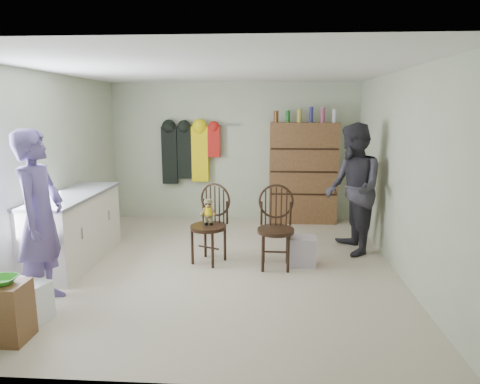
# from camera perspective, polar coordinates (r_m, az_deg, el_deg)

# --- Properties ---
(ground_plane) EXTENTS (5.00, 5.00, 0.00)m
(ground_plane) POSITION_cam_1_polar(r_m,az_deg,el_deg) (5.75, -2.65, -9.69)
(ground_plane) COLOR beige
(ground_plane) RESTS_ON ground
(room_walls) EXTENTS (5.00, 5.00, 5.00)m
(room_walls) POSITION_cam_1_polar(r_m,az_deg,el_deg) (5.92, -2.23, 6.62)
(room_walls) COLOR #B9C0A1
(room_walls) RESTS_ON ground
(counter) EXTENTS (0.64, 1.86, 0.94)m
(counter) POSITION_cam_1_polar(r_m,az_deg,el_deg) (6.12, -21.21, -4.50)
(counter) COLOR silver
(counter) RESTS_ON ground
(stool) EXTENTS (0.38, 0.32, 0.54)m
(stool) POSITION_cam_1_polar(r_m,az_deg,el_deg) (4.43, -28.75, -13.86)
(stool) COLOR brown
(stool) RESTS_ON ground
(bowl) EXTENTS (0.24, 0.24, 0.06)m
(bowl) POSITION_cam_1_polar(r_m,az_deg,el_deg) (4.32, -29.11, -10.25)
(bowl) COLOR green
(bowl) RESTS_ON stool
(plastic_tub) EXTENTS (0.48, 0.47, 0.38)m
(plastic_tub) POSITION_cam_1_polar(r_m,az_deg,el_deg) (4.74, -26.87, -13.10)
(plastic_tub) COLOR white
(plastic_tub) RESTS_ON ground
(chair_front) EXTENTS (0.62, 0.62, 1.06)m
(chair_front) POSITION_cam_1_polar(r_m,az_deg,el_deg) (5.72, -3.96, -3.63)
(chair_front) COLOR black
(chair_front) RESTS_ON ground
(chair_far) EXTENTS (0.48, 0.48, 1.07)m
(chair_far) POSITION_cam_1_polar(r_m,az_deg,el_deg) (5.56, 4.80, -4.21)
(chair_far) COLOR black
(chair_far) RESTS_ON ground
(striped_bag) EXTENTS (0.37, 0.29, 0.38)m
(striped_bag) POSITION_cam_1_polar(r_m,az_deg,el_deg) (5.73, 8.22, -7.81)
(striped_bag) COLOR #E57277
(striped_bag) RESTS_ON ground
(person_left) EXTENTS (0.48, 0.70, 1.84)m
(person_left) POSITION_cam_1_polar(r_m,az_deg,el_deg) (4.86, -25.08, -3.24)
(person_left) COLOR #5F4F91
(person_left) RESTS_ON ground
(person_right) EXTENTS (0.80, 0.98, 1.85)m
(person_right) POSITION_cam_1_polar(r_m,az_deg,el_deg) (6.20, 14.81, 0.38)
(person_right) COLOR #2D2B33
(person_right) RESTS_ON ground
(dresser) EXTENTS (1.20, 0.39, 2.07)m
(dresser) POSITION_cam_1_polar(r_m,az_deg,el_deg) (7.75, 8.40, 2.59)
(dresser) COLOR brown
(dresser) RESTS_ON ground
(coat_rack) EXTENTS (1.42, 0.12, 1.09)m
(coat_rack) POSITION_cam_1_polar(r_m,az_deg,el_deg) (7.89, -6.85, 5.26)
(coat_rack) COLOR #99999E
(coat_rack) RESTS_ON ground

